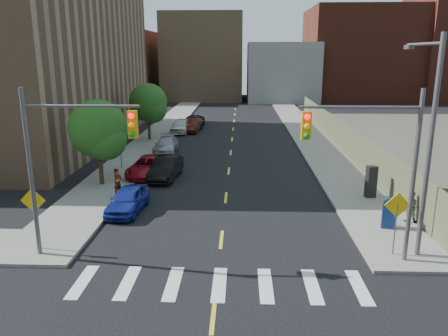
# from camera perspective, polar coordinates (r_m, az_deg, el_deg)

# --- Properties ---
(sidewalk_nw) EXTENTS (3.50, 73.00, 0.15)m
(sidewalk_nw) POSITION_cam_1_polar(r_m,az_deg,el_deg) (53.23, -7.13, 5.83)
(sidewalk_nw) COLOR gray
(sidewalk_nw) RESTS_ON ground
(sidewalk_ne) EXTENTS (3.50, 73.00, 0.15)m
(sidewalk_ne) POSITION_cam_1_polar(r_m,az_deg,el_deg) (52.99, 9.73, 5.69)
(sidewalk_ne) COLOR gray
(sidewalk_ne) RESTS_ON ground
(fence_north) EXTENTS (0.12, 44.00, 2.50)m
(fence_north) POSITION_cam_1_polar(r_m,az_deg,el_deg) (40.00, 14.88, 4.21)
(fence_north) COLOR #5C5E41
(fence_north) RESTS_ON ground
(bg_bldg_west) EXTENTS (14.00, 18.00, 12.00)m
(bg_bldg_west) POSITION_cam_1_polar(r_m,az_deg,el_deg) (83.61, -14.00, 12.81)
(bg_bldg_west) COLOR #592319
(bg_bldg_west) RESTS_ON ground
(bg_bldg_midwest) EXTENTS (14.00, 16.00, 15.00)m
(bg_bldg_midwest) POSITION_cam_1_polar(r_m,az_deg,el_deg) (82.68, -2.62, 14.24)
(bg_bldg_midwest) COLOR #8C6B4C
(bg_bldg_midwest) RESTS_ON ground
(bg_bldg_center) EXTENTS (12.00, 16.00, 10.00)m
(bg_bldg_center) POSITION_cam_1_polar(r_m,az_deg,el_deg) (80.78, 7.47, 12.35)
(bg_bldg_center) COLOR gray
(bg_bldg_center) RESTS_ON ground
(bg_bldg_east) EXTENTS (18.00, 18.00, 16.00)m
(bg_bldg_east) POSITION_cam_1_polar(r_m,az_deg,el_deg) (85.08, 17.13, 13.98)
(bg_bldg_east) COLOR #592319
(bg_bldg_east) RESTS_ON ground
(signal_nw) EXTENTS (4.59, 0.30, 7.00)m
(signal_nw) POSITION_cam_1_polar(r_m,az_deg,el_deg) (18.14, -19.92, 2.07)
(signal_nw) COLOR #59595E
(signal_nw) RESTS_ON ground
(signal_ne) EXTENTS (4.59, 0.30, 7.00)m
(signal_ne) POSITION_cam_1_polar(r_m,az_deg,el_deg) (17.59, 19.21, 1.75)
(signal_ne) COLOR #59595E
(signal_ne) RESTS_ON ground
(streetlight_ne) EXTENTS (0.25, 3.70, 9.00)m
(streetlight_ne) POSITION_cam_1_polar(r_m,az_deg,el_deg) (19.05, 25.02, 4.26)
(streetlight_ne) COLOR #59595E
(streetlight_ne) RESTS_ON ground
(warn_sign_nw) EXTENTS (1.06, 0.06, 2.83)m
(warn_sign_nw) POSITION_cam_1_polar(r_m,az_deg,el_deg) (19.97, -23.60, -4.74)
(warn_sign_nw) COLOR #59595E
(warn_sign_nw) RESTS_ON ground
(warn_sign_ne) EXTENTS (1.06, 0.06, 2.83)m
(warn_sign_ne) POSITION_cam_1_polar(r_m,az_deg,el_deg) (19.11, 21.65, -5.39)
(warn_sign_ne) COLOR #59595E
(warn_sign_ne) RESTS_ON ground
(warn_sign_midwest) EXTENTS (1.06, 0.06, 2.83)m
(warn_sign_midwest) POSITION_cam_1_polar(r_m,az_deg,el_deg) (32.21, -13.40, 3.18)
(warn_sign_midwest) COLOR #59595E
(warn_sign_midwest) RESTS_ON ground
(tree_west_near) EXTENTS (3.66, 3.64, 5.52)m
(tree_west_near) POSITION_cam_1_polar(r_m,az_deg,el_deg) (28.28, -16.08, 4.50)
(tree_west_near) COLOR #332114
(tree_west_near) RESTS_ON ground
(tree_west_far) EXTENTS (3.66, 3.64, 5.52)m
(tree_west_far) POSITION_cam_1_polar(r_m,az_deg,el_deg) (42.64, -9.87, 8.14)
(tree_west_far) COLOR #332114
(tree_west_far) RESTS_ON ground
(parked_car_blue) EXTENTS (1.89, 4.08, 1.35)m
(parked_car_blue) POSITION_cam_1_polar(r_m,az_deg,el_deg) (23.88, -12.45, -4.06)
(parked_car_blue) COLOR navy
(parked_car_blue) RESTS_ON ground
(parked_car_black) EXTENTS (1.90, 4.54, 1.46)m
(parked_car_black) POSITION_cam_1_polar(r_m,az_deg,el_deg) (29.69, -7.62, -0.02)
(parked_car_black) COLOR black
(parked_car_black) RESTS_ON ground
(parked_car_red) EXTENTS (2.58, 5.02, 1.35)m
(parked_car_red) POSITION_cam_1_polar(r_m,az_deg,el_deg) (30.53, -9.83, 0.21)
(parked_car_red) COLOR maroon
(parked_car_red) RESTS_ON ground
(parked_car_silver) EXTENTS (1.91, 4.54, 1.31)m
(parked_car_silver) POSITION_cam_1_polar(r_m,az_deg,el_deg) (37.54, -7.56, 2.98)
(parked_car_silver) COLOR #96989D
(parked_car_silver) RESTS_ON ground
(parked_car_white) EXTENTS (2.21, 4.58, 1.51)m
(parked_car_white) POSITION_cam_1_polar(r_m,az_deg,el_deg) (46.87, -5.61, 5.51)
(parked_car_white) COLOR silver
(parked_car_white) RESTS_ON ground
(parked_car_maroon) EXTENTS (1.74, 4.37, 1.42)m
(parked_car_maroon) POSITION_cam_1_polar(r_m,az_deg,el_deg) (47.56, -4.14, 5.62)
(parked_car_maroon) COLOR #3F150C
(parked_car_maroon) RESTS_ON ground
(parked_car_grey) EXTENTS (2.22, 4.79, 1.33)m
(parked_car_grey) POSITION_cam_1_polar(r_m,az_deg,el_deg) (50.44, -3.96, 6.10)
(parked_car_grey) COLOR #222227
(parked_car_grey) RESTS_ON ground
(mailbox) EXTENTS (0.70, 0.60, 1.49)m
(mailbox) POSITION_cam_1_polar(r_m,az_deg,el_deg) (22.27, 20.72, -5.55)
(mailbox) COLOR navy
(mailbox) RESTS_ON sidewalk_ne
(payphone) EXTENTS (0.62, 0.55, 1.85)m
(payphone) POSITION_cam_1_polar(r_m,az_deg,el_deg) (26.53, 18.65, -1.70)
(payphone) COLOR black
(payphone) RESTS_ON sidewalk_ne
(pedestrian_west) EXTENTS (0.60, 0.71, 1.64)m
(pedestrian_west) POSITION_cam_1_polar(r_m,az_deg,el_deg) (26.12, -13.73, -1.83)
(pedestrian_west) COLOR gray
(pedestrian_west) RESTS_ON sidewalk_nw
(pedestrian_east) EXTENTS (0.89, 0.78, 1.56)m
(pedestrian_east) POSITION_cam_1_polar(r_m,az_deg,el_deg) (23.42, 23.11, -4.65)
(pedestrian_east) COLOR gray
(pedestrian_east) RESTS_ON sidewalk_ne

